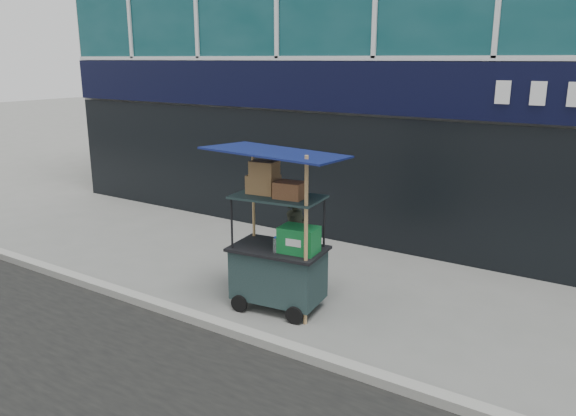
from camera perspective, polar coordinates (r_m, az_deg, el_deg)
The scene contains 4 objects.
ground at distance 7.54m, azimuth -5.22°, elevation -11.91°, with size 80.00×80.00×0.00m, color slate.
curb at distance 7.37m, azimuth -6.21°, elevation -12.06°, with size 80.00×0.18×0.12m, color gray.
vendor_cart at distance 7.72m, azimuth -0.90°, elevation -4.63°, with size 1.84×1.40×2.30m.
vendor_man at distance 8.37m, azimuth 0.85°, elevation -3.34°, with size 0.56×0.37×1.54m, color black.
Camera 1 is at (4.24, -5.22, 3.40)m, focal length 35.00 mm.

